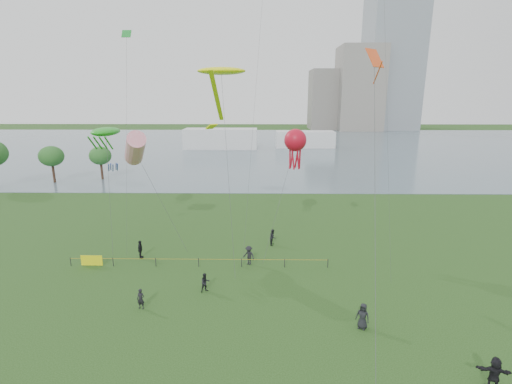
{
  "coord_description": "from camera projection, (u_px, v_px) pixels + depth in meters",
  "views": [
    {
      "loc": [
        0.42,
        -18.55,
        15.34
      ],
      "look_at": [
        0.0,
        10.0,
        8.0
      ],
      "focal_mm": 26.0,
      "sensor_mm": 36.0,
      "label": 1
    }
  ],
  "objects": [
    {
      "name": "kite_delta",
      "position": [
        375.0,
        74.0,
        24.1
      ],
      "size": [
        3.31,
        14.4,
        18.48
      ],
      "rotation": [
        0.0,
        0.0,
        -0.24
      ],
      "color": "#3F3F42"
    },
    {
      "name": "building_low",
      "position": [
        326.0,
        100.0,
        180.53
      ],
      "size": [
        16.0,
        18.0,
        28.0
      ],
      "primitive_type": "cube",
      "color": "slate",
      "rests_on": "ground_plane"
    },
    {
      "name": "pavilion_left",
      "position": [
        221.0,
        139.0,
        113.21
      ],
      "size": [
        22.0,
        8.0,
        6.0
      ],
      "primitive_type": "cube",
      "color": "silver",
      "rests_on": "ground_plane"
    },
    {
      "name": "spectator_g",
      "position": [
        273.0,
        237.0,
        39.42
      ],
      "size": [
        0.83,
        0.97,
        1.74
      ],
      "primitive_type": "imported",
      "rotation": [
        0.0,
        0.0,
        1.35
      ],
      "color": "black",
      "rests_on": "ground_plane"
    },
    {
      "name": "ground_plane",
      "position": [
        253.0,
        366.0,
        21.79
      ],
      "size": [
        400.0,
        400.0,
        0.0
      ],
      "primitive_type": "plane",
      "color": "#193912"
    },
    {
      "name": "building_mid",
      "position": [
        359.0,
        89.0,
        173.28
      ],
      "size": [
        20.0,
        20.0,
        38.0
      ],
      "primitive_type": "cube",
      "color": "gray",
      "rests_on": "ground_plane"
    },
    {
      "name": "spectator_e",
      "position": [
        494.0,
        373.0,
        19.9
      ],
      "size": [
        1.84,
        0.98,
        1.89
      ],
      "primitive_type": "imported",
      "rotation": [
        0.0,
        0.0,
        2.89
      ],
      "color": "black",
      "rests_on": "ground_plane"
    },
    {
      "name": "spectator_c",
      "position": [
        140.0,
        249.0,
        36.19
      ],
      "size": [
        0.45,
        1.06,
        1.8
      ],
      "primitive_type": "imported",
      "rotation": [
        0.0,
        0.0,
        1.58
      ],
      "color": "black",
      "rests_on": "ground_plane"
    },
    {
      "name": "trees",
      "position": [
        33.0,
        155.0,
        65.29
      ],
      "size": [
        20.0,
        12.26,
        8.38
      ],
      "color": "#332117",
      "rests_on": "ground_plane"
    },
    {
      "name": "fence",
      "position": [
        133.0,
        261.0,
        34.48
      ],
      "size": [
        24.07,
        0.07,
        1.05
      ],
      "color": "black",
      "rests_on": "ground_plane"
    },
    {
      "name": "spectator_f",
      "position": [
        141.0,
        299.0,
        27.5
      ],
      "size": [
        0.63,
        0.47,
        1.58
      ],
      "primitive_type": "imported",
      "rotation": [
        0.0,
        0.0,
        -0.17
      ],
      "color": "black",
      "rests_on": "ground_plane"
    },
    {
      "name": "lake",
      "position": [
        260.0,
        146.0,
        118.62
      ],
      "size": [
        400.0,
        120.0,
        0.08
      ],
      "primitive_type": "cube",
      "color": "slate",
      "rests_on": "ground_plane"
    },
    {
      "name": "pavilion_right",
      "position": [
        305.0,
        139.0,
        115.87
      ],
      "size": [
        18.0,
        7.0,
        5.0
      ],
      "primitive_type": "cube",
      "color": "silver",
      "rests_on": "ground_plane"
    },
    {
      "name": "kite_stingray",
      "position": [
        221.0,
        72.0,
        34.31
      ],
      "size": [
        4.53,
        9.89,
        18.04
      ],
      "rotation": [
        0.0,
        0.0,
        0.04
      ],
      "color": "#3F3F42"
    },
    {
      "name": "small_kites",
      "position": [
        251.0,
        2.0,
        34.37
      ],
      "size": [
        24.33,
        7.52,
        5.66
      ],
      "color": "#198C2D"
    },
    {
      "name": "kite_octopus",
      "position": [
        295.0,
        141.0,
        36.94
      ],
      "size": [
        4.34,
        5.86,
        12.29
      ],
      "rotation": [
        0.0,
        0.0,
        -0.02
      ],
      "color": "#3F3F42"
    },
    {
      "name": "spectator_d",
      "position": [
        363.0,
        316.0,
        25.12
      ],
      "size": [
        1.07,
        0.98,
        1.84
      ],
      "primitive_type": "imported",
      "rotation": [
        0.0,
        0.0,
        -0.57
      ],
      "color": "black",
      "rests_on": "ground_plane"
    },
    {
      "name": "spectator_a",
      "position": [
        205.0,
        283.0,
        29.92
      ],
      "size": [
        0.98,
        0.93,
        1.6
      ],
      "primitive_type": "imported",
      "rotation": [
        0.0,
        0.0,
        0.57
      ],
      "color": "black",
      "rests_on": "ground_plane"
    },
    {
      "name": "kite_creature",
      "position": [
        106.0,
        132.0,
        38.53
      ],
      "size": [
        2.69,
        6.9,
        12.29
      ],
      "rotation": [
        0.0,
        0.0,
        -0.25
      ],
      "color": "#3F3F42"
    },
    {
      "name": "spectator_b",
      "position": [
        249.0,
        255.0,
        34.76
      ],
      "size": [
        1.38,
        1.23,
        1.85
      ],
      "primitive_type": "imported",
      "rotation": [
        0.0,
        0.0,
        -0.58
      ],
      "color": "black",
      "rests_on": "ground_plane"
    },
    {
      "name": "kite_windsock",
      "position": [
        135.0,
        149.0,
        35.66
      ],
      "size": [
        7.12,
        5.08,
        12.41
      ],
      "rotation": [
        0.0,
        0.0,
        -0.28
      ],
      "color": "#3F3F42"
    }
  ]
}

